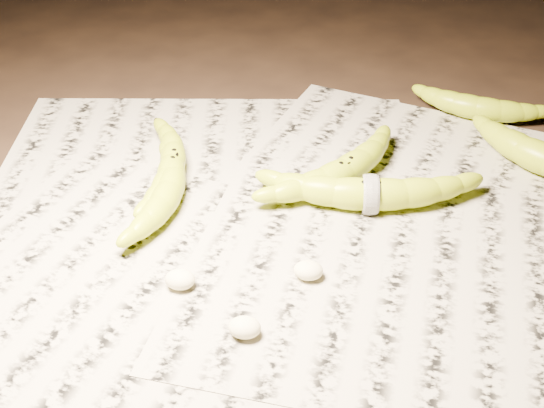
% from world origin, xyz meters
% --- Properties ---
extents(ground, '(3.00, 3.00, 0.00)m').
position_xyz_m(ground, '(0.00, 0.00, 0.00)').
color(ground, black).
rests_on(ground, ground).
extents(newspaper_patch, '(0.90, 0.70, 0.01)m').
position_xyz_m(newspaper_patch, '(0.03, 0.04, 0.00)').
color(newspaper_patch, '#A5A08E').
rests_on(newspaper_patch, ground).
extents(banana_left_a, '(0.09, 0.20, 0.03)m').
position_xyz_m(banana_left_a, '(-0.16, 0.11, 0.02)').
color(banana_left_a, '#ABBF17').
rests_on(banana_left_a, newspaper_patch).
extents(banana_left_b, '(0.06, 0.18, 0.04)m').
position_xyz_m(banana_left_b, '(-0.15, 0.05, 0.03)').
color(banana_left_b, '#ABBF17').
rests_on(banana_left_b, newspaper_patch).
extents(banana_center, '(0.18, 0.20, 0.04)m').
position_xyz_m(banana_center, '(0.06, 0.13, 0.03)').
color(banana_center, '#ABBF17').
rests_on(banana_center, newspaper_patch).
extents(banana_taped, '(0.25, 0.10, 0.04)m').
position_xyz_m(banana_taped, '(0.10, 0.08, 0.03)').
color(banana_taped, '#ABBF17').
rests_on(banana_taped, newspaper_patch).
extents(banana_upper_b, '(0.18, 0.09, 0.03)m').
position_xyz_m(banana_upper_b, '(0.23, 0.33, 0.03)').
color(banana_upper_b, '#ABBF17').
rests_on(banana_upper_b, newspaper_patch).
extents(measuring_tape, '(0.01, 0.05, 0.05)m').
position_xyz_m(measuring_tape, '(0.10, 0.08, 0.03)').
color(measuring_tape, white).
rests_on(measuring_tape, newspaper_patch).
extents(flesh_chunk_a, '(0.03, 0.03, 0.02)m').
position_xyz_m(flesh_chunk_a, '(-0.09, -0.09, 0.02)').
color(flesh_chunk_a, '#FFF7C5').
rests_on(flesh_chunk_a, newspaper_patch).
extents(flesh_chunk_b, '(0.03, 0.03, 0.02)m').
position_xyz_m(flesh_chunk_b, '(-0.01, -0.15, 0.02)').
color(flesh_chunk_b, '#FFF7C5').
rests_on(flesh_chunk_b, newspaper_patch).
extents(flesh_chunk_c, '(0.03, 0.03, 0.02)m').
position_xyz_m(flesh_chunk_c, '(0.04, -0.06, 0.02)').
color(flesh_chunk_c, '#FFF7C5').
rests_on(flesh_chunk_c, newspaper_patch).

